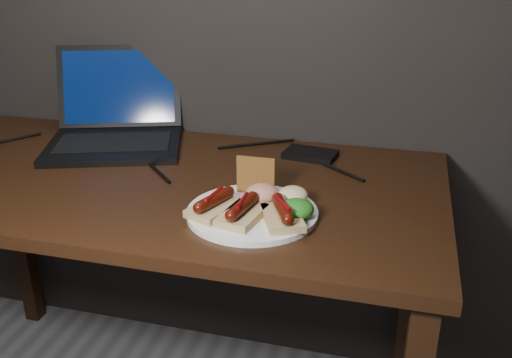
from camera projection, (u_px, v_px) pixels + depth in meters
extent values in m
cube|color=black|center=(150.00, 182.00, 1.39)|extent=(1.40, 0.70, 0.03)
cube|color=black|center=(20.00, 230.00, 1.95)|extent=(0.05, 0.05, 0.72)
cube|color=black|center=(411.00, 284.00, 1.65)|extent=(0.05, 0.05, 0.72)
cube|color=black|center=(114.00, 146.00, 1.56)|extent=(0.42, 0.38, 0.02)
cube|color=black|center=(114.00, 142.00, 1.55)|extent=(0.33, 0.24, 0.00)
cube|color=black|center=(119.00, 86.00, 1.67)|extent=(0.36, 0.20, 0.23)
cube|color=navy|center=(119.00, 86.00, 1.67)|extent=(0.33, 0.18, 0.20)
cube|color=black|center=(310.00, 154.00, 1.50)|extent=(0.14, 0.10, 0.02)
cylinder|color=black|center=(156.00, 170.00, 1.41)|extent=(0.13, 0.13, 0.01)
cylinder|color=black|center=(256.00, 144.00, 1.58)|extent=(0.19, 0.12, 0.01)
cylinder|color=black|center=(343.00, 172.00, 1.39)|extent=(0.12, 0.09, 0.01)
cylinder|color=black|center=(6.00, 141.00, 1.61)|extent=(0.12, 0.17, 0.01)
cylinder|color=white|center=(252.00, 213.00, 1.18)|extent=(0.35, 0.35, 0.01)
cube|color=#DAB980|center=(214.00, 208.00, 1.17)|extent=(0.11, 0.13, 0.02)
cylinder|color=#511505|center=(214.00, 199.00, 1.16)|extent=(0.06, 0.10, 0.02)
sphere|color=#511505|center=(199.00, 208.00, 1.13)|extent=(0.03, 0.02, 0.02)
sphere|color=#511505|center=(229.00, 192.00, 1.20)|extent=(0.03, 0.02, 0.02)
cylinder|color=#690507|center=(214.00, 194.00, 1.16)|extent=(0.02, 0.07, 0.01)
cube|color=#DAB980|center=(242.00, 215.00, 1.14)|extent=(0.09, 0.13, 0.02)
cylinder|color=#511505|center=(242.00, 206.00, 1.13)|extent=(0.04, 0.10, 0.02)
sphere|color=#511505|center=(231.00, 216.00, 1.09)|extent=(0.03, 0.02, 0.02)
sphere|color=#511505|center=(253.00, 197.00, 1.17)|extent=(0.03, 0.02, 0.02)
cylinder|color=#690507|center=(242.00, 200.00, 1.13)|extent=(0.01, 0.07, 0.01)
cube|color=#DAB980|center=(282.00, 218.00, 1.13)|extent=(0.11, 0.13, 0.02)
cylinder|color=#511505|center=(282.00, 209.00, 1.12)|extent=(0.06, 0.10, 0.02)
sphere|color=#511505|center=(288.00, 219.00, 1.08)|extent=(0.03, 0.02, 0.02)
sphere|color=#511505|center=(278.00, 198.00, 1.17)|extent=(0.03, 0.02, 0.02)
cylinder|color=#690507|center=(283.00, 203.00, 1.12)|extent=(0.05, 0.06, 0.01)
cube|color=#9F682B|center=(256.00, 176.00, 1.24)|extent=(0.08, 0.01, 0.08)
ellipsoid|color=#115812|center=(297.00, 209.00, 1.14)|extent=(0.07, 0.07, 0.04)
ellipsoid|color=maroon|center=(262.00, 194.00, 1.21)|extent=(0.07, 0.07, 0.04)
ellipsoid|color=beige|center=(293.00, 195.00, 1.21)|extent=(0.06, 0.06, 0.04)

